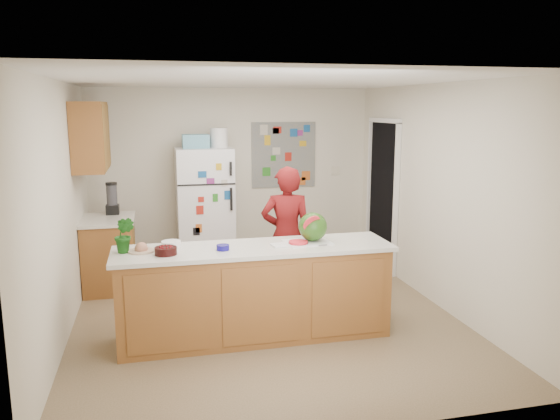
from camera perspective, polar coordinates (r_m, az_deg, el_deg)
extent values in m
cube|color=brown|center=(6.05, -1.59, -11.11)|extent=(4.00, 4.50, 0.02)
cube|color=beige|center=(7.91, -4.94, 3.50)|extent=(4.00, 0.02, 2.50)
cube|color=beige|center=(5.67, -22.00, -0.15)|extent=(0.02, 4.50, 2.50)
cube|color=beige|center=(6.41, 16.24, 1.40)|extent=(0.02, 4.50, 2.50)
cube|color=white|center=(5.62, -1.73, 13.46)|extent=(4.00, 4.50, 0.02)
cube|color=black|center=(7.72, 10.74, 1.44)|extent=(0.03, 0.85, 2.04)
cube|color=brown|center=(5.40, -2.64, -8.78)|extent=(2.60, 0.62, 0.88)
cube|color=silver|center=(5.26, -2.68, -4.05)|extent=(2.68, 0.70, 0.04)
cube|color=brown|center=(7.12, -17.38, -4.52)|extent=(0.60, 0.80, 0.86)
cube|color=silver|center=(7.01, -17.58, -0.97)|extent=(0.64, 0.84, 0.04)
cube|color=brown|center=(6.85, -19.19, 7.28)|extent=(0.35, 1.00, 0.80)
cube|color=silver|center=(7.55, -7.86, 0.01)|extent=(0.75, 0.70, 1.70)
cube|color=#5999B2|center=(7.42, -8.82, 7.12)|extent=(0.35, 0.28, 0.18)
cube|color=slate|center=(8.00, 0.40, 5.78)|extent=(0.95, 0.01, 0.95)
imported|color=maroon|center=(6.21, 0.69, -2.71)|extent=(0.65, 0.49, 1.59)
cylinder|color=black|center=(7.22, -17.14, 1.07)|extent=(0.13, 0.13, 0.38)
cube|color=silver|center=(5.41, 2.89, -3.36)|extent=(0.47, 0.38, 0.01)
sphere|color=#2E5819|center=(5.41, 3.45, -1.76)|extent=(0.28, 0.28, 0.28)
cylinder|color=#DF184C|center=(5.33, 1.91, -3.38)|extent=(0.19, 0.19, 0.02)
cylinder|color=black|center=(5.08, -11.84, -4.20)|extent=(0.26, 0.26, 0.07)
cylinder|color=white|center=(5.33, -11.30, -3.52)|extent=(0.23, 0.23, 0.06)
cylinder|color=#100B6B|center=(5.15, -5.99, -3.91)|extent=(0.14, 0.14, 0.05)
cylinder|color=#B8A38F|center=(5.23, -14.28, -4.16)|extent=(0.29, 0.29, 0.02)
cube|color=white|center=(5.27, 0.01, -3.68)|extent=(0.18, 0.17, 0.02)
cube|color=gray|center=(5.31, 4.45, -3.65)|extent=(0.09, 0.04, 0.01)
imported|color=#0F4315|center=(5.19, -15.95, -2.52)|extent=(0.23, 0.21, 0.34)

